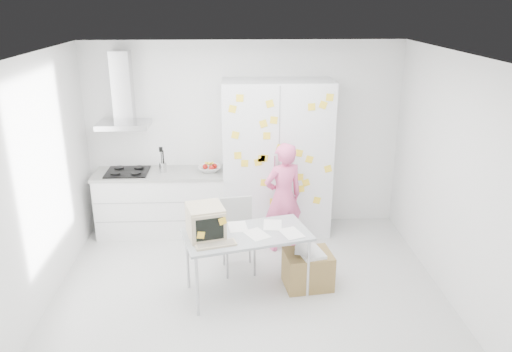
{
  "coord_description": "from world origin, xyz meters",
  "views": [
    {
      "loc": [
        -0.16,
        -4.98,
        3.23
      ],
      "look_at": [
        0.11,
        0.77,
        1.17
      ],
      "focal_mm": 35.0,
      "sensor_mm": 36.0,
      "label": 1
    }
  ],
  "objects_px": {
    "desk": "(221,228)",
    "cardboard_box": "(308,269)",
    "person": "(283,197)",
    "chair": "(238,230)"
  },
  "relations": [
    {
      "from": "desk",
      "to": "chair",
      "type": "height_order",
      "value": "desk"
    },
    {
      "from": "person",
      "to": "desk",
      "type": "xyz_separation_m",
      "value": [
        -0.8,
        -1.09,
        0.09
      ]
    },
    {
      "from": "desk",
      "to": "cardboard_box",
      "type": "distance_m",
      "value": 1.18
    },
    {
      "from": "desk",
      "to": "cardboard_box",
      "type": "xyz_separation_m",
      "value": [
        1.0,
        0.13,
        -0.62
      ]
    },
    {
      "from": "person",
      "to": "cardboard_box",
      "type": "height_order",
      "value": "person"
    },
    {
      "from": "person",
      "to": "chair",
      "type": "relative_size",
      "value": 1.63
    },
    {
      "from": "desk",
      "to": "chair",
      "type": "bearing_deg",
      "value": 57.91
    },
    {
      "from": "chair",
      "to": "cardboard_box",
      "type": "bearing_deg",
      "value": -37.73
    },
    {
      "from": "chair",
      "to": "cardboard_box",
      "type": "height_order",
      "value": "chair"
    },
    {
      "from": "cardboard_box",
      "to": "desk",
      "type": "bearing_deg",
      "value": -172.69
    }
  ]
}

